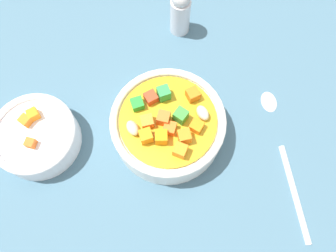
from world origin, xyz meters
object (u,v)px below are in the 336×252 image
Objects in this scene: side_bowl_small at (36,136)px; pepper_shaker at (180,12)px; spoon at (285,156)px; soup_bowl_main at (168,125)px.

side_bowl_small is 1.36× the size of pepper_shaker.
pepper_shaker is (15.81, -22.80, 2.03)cm from side_bowl_small.
side_bowl_small is 27.82cm from pepper_shaker.
pepper_shaker is at bearing 25.26° from spoon.
spoon is at bearing -111.77° from soup_bowl_main.
side_bowl_small is (7.81, 33.72, 1.82)cm from spoon.
soup_bowl_main is 1.33× the size of side_bowl_small.
side_bowl_small reaches higher than spoon.
pepper_shaker is at bearing -55.27° from side_bowl_small.
soup_bowl_main is 18.05cm from pepper_shaker.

